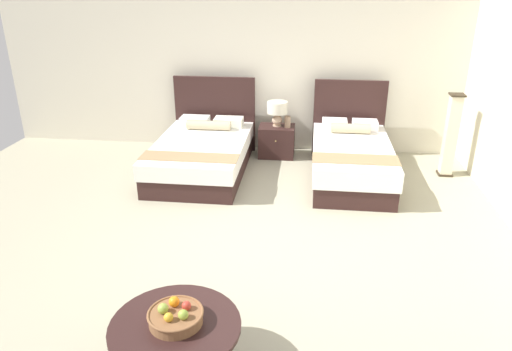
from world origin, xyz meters
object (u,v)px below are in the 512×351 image
bed_near_window (203,152)px  nightstand (277,141)px  table_lamp (277,110)px  fruit_bowl (176,316)px  floor_lamp_corner (451,136)px  coffee_table (176,337)px  vase (288,122)px  bed_near_corner (351,158)px

bed_near_window → nightstand: bearing=35.4°
table_lamp → fruit_bowl: table_lamp is taller
bed_near_window → floor_lamp_corner: (3.72, 0.26, 0.33)m
coffee_table → fruit_bowl: bearing=82.3°
nightstand → fruit_bowl: 4.87m
table_lamp → coffee_table: (-0.37, -4.89, -0.43)m
bed_near_window → fruit_bowl: size_ratio=5.39×
table_lamp → floor_lamp_corner: 2.69m
nightstand → vase: (0.18, -0.04, 0.36)m
vase → table_lamp: bearing=161.2°
bed_near_window → fruit_bowl: bearing=-80.0°
bed_near_window → bed_near_corner: (2.26, -0.01, 0.02)m
bed_near_window → bed_near_corner: 2.26m
nightstand → bed_near_corner: bearing=-33.6°
fruit_bowl → floor_lamp_corner: bearing=55.3°
bed_near_window → floor_lamp_corner: 3.74m
nightstand → bed_near_window: bearing=-144.6°
bed_near_window → floor_lamp_corner: bed_near_window is taller
table_lamp → floor_lamp_corner: bearing=-11.4°
bed_near_corner → table_lamp: (-1.17, 0.80, 0.48)m
vase → fruit_bowl: 4.84m
bed_near_window → table_lamp: (1.09, 0.79, 0.50)m
bed_near_window → vase: size_ratio=11.71×
table_lamp → floor_lamp_corner: size_ratio=0.33×
nightstand → fruit_bowl: size_ratio=1.41×
nightstand → table_lamp: 0.53m
fruit_bowl → vase: bearing=83.5°
bed_near_window → fruit_bowl: (0.72, -4.07, 0.24)m
nightstand → table_lamp: (0.00, 0.02, 0.53)m
floor_lamp_corner → bed_near_window: bearing=-176.0°
coffee_table → bed_near_window: bearing=99.9°
table_lamp → vase: (0.18, -0.06, -0.18)m
vase → fruit_bowl: vase is taller
bed_near_window → nightstand: size_ratio=3.81×
nightstand → fruit_bowl: fruit_bowl is taller
bed_near_window → fruit_bowl: 4.14m
vase → coffee_table: bearing=-96.5°
bed_near_corner → nightstand: bearing=146.4°
nightstand → vase: vase is taller
bed_near_corner → floor_lamp_corner: bearing=10.4°
table_lamp → floor_lamp_corner: (2.63, -0.53, -0.17)m
table_lamp → fruit_bowl: bearing=-94.4°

